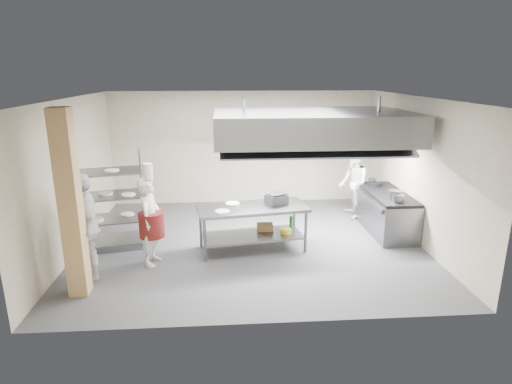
{
  "coord_description": "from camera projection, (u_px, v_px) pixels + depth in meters",
  "views": [
    {
      "loc": [
        -0.5,
        -8.38,
        3.51
      ],
      "look_at": [
        0.13,
        0.2,
        1.06
      ],
      "focal_mm": 30.0,
      "sensor_mm": 36.0,
      "label": 1
    }
  ],
  "objects": [
    {
      "name": "ceiling",
      "position": [
        250.0,
        98.0,
        8.21
      ],
      "size": [
        7.0,
        7.0,
        0.0
      ],
      "primitive_type": "plane",
      "rotation": [
        3.14,
        0.0,
        0.0
      ],
      "color": "silver",
      "rests_on": "wall_back"
    },
    {
      "name": "wall_shelf",
      "position": [
        311.0,
        148.0,
        11.47
      ],
      "size": [
        1.5,
        0.28,
        0.04
      ],
      "primitive_type": "cube",
      "color": "slate",
      "rests_on": "wall_back"
    },
    {
      "name": "stockpot",
      "position": [
        395.0,
        195.0,
        8.94
      ],
      "size": [
        0.29,
        0.29,
        0.2
      ],
      "primitive_type": "cylinder",
      "color": "gray",
      "rests_on": "range_top"
    },
    {
      "name": "chef_line",
      "position": [
        353.0,
        184.0,
        10.42
      ],
      "size": [
        0.7,
        0.87,
        1.7
      ],
      "primitive_type": "imported",
      "rotation": [
        0.0,
        0.0,
        -1.65
      ],
      "color": "silver",
      "rests_on": "floor"
    },
    {
      "name": "floor",
      "position": [
        251.0,
        243.0,
        9.03
      ],
      "size": [
        7.0,
        7.0,
        0.0
      ],
      "primitive_type": "plane",
      "color": "#37373A",
      "rests_on": "ground"
    },
    {
      "name": "chef_head",
      "position": [
        150.0,
        222.0,
        7.87
      ],
      "size": [
        0.5,
        0.67,
        1.66
      ],
      "primitive_type": "imported",
      "rotation": [
        0.0,
        0.0,
        1.39
      ],
      "color": "white",
      "rests_on": "floor"
    },
    {
      "name": "pass_rack",
      "position": [
        112.0,
        200.0,
        8.62
      ],
      "size": [
        1.44,
        1.02,
        1.96
      ],
      "primitive_type": null,
      "rotation": [
        0.0,
        0.0,
        0.21
      ],
      "color": "slate",
      "rests_on": "floor"
    },
    {
      "name": "exhaust_hood",
      "position": [
        312.0,
        126.0,
        8.85
      ],
      "size": [
        4.0,
        2.5,
        0.6
      ],
      "primitive_type": "cube",
      "color": "slate",
      "rests_on": "ceiling"
    },
    {
      "name": "wicker_basket",
      "position": [
        265.0,
        227.0,
        8.83
      ],
      "size": [
        0.33,
        0.23,
        0.14
      ],
      "primitive_type": "cube",
      "rotation": [
        0.0,
        0.0,
        -0.01
      ],
      "color": "olive",
      "rests_on": "island_undershelf"
    },
    {
      "name": "wall_right",
      "position": [
        418.0,
        171.0,
        8.87
      ],
      "size": [
        0.0,
        6.0,
        6.0
      ],
      "primitive_type": "plane",
      "rotation": [
        1.57,
        0.0,
        -1.57
      ],
      "color": "gray",
      "rests_on": "ground"
    },
    {
      "name": "island_undershelf",
      "position": [
        252.0,
        235.0,
        8.63
      ],
      "size": [
        2.09,
        1.11,
        0.04
      ],
      "primitive_type": "cube",
      "rotation": [
        0.0,
        0.0,
        0.16
      ],
      "color": "slate",
      "rests_on": "island"
    },
    {
      "name": "hood_strip_a",
      "position": [
        268.0,
        142.0,
        8.87
      ],
      "size": [
        1.6,
        0.12,
        0.04
      ],
      "primitive_type": "cube",
      "color": "white",
      "rests_on": "exhaust_hood"
    },
    {
      "name": "wall_left",
      "position": [
        72.0,
        177.0,
        8.37
      ],
      "size": [
        0.0,
        6.0,
        6.0
      ],
      "primitive_type": "plane",
      "rotation": [
        1.57,
        0.0,
        1.57
      ],
      "color": "gray",
      "rests_on": "ground"
    },
    {
      "name": "chef_plating",
      "position": [
        86.0,
        226.0,
        7.31
      ],
      "size": [
        0.83,
        1.19,
        1.87
      ],
      "primitive_type": "imported",
      "rotation": [
        0.0,
        0.0,
        -1.19
      ],
      "color": "silver",
      "rests_on": "floor"
    },
    {
      "name": "island_worktop",
      "position": [
        252.0,
        208.0,
        8.47
      ],
      "size": [
        2.27,
        1.22,
        0.06
      ],
      "primitive_type": "cube",
      "rotation": [
        0.0,
        0.0,
        0.16
      ],
      "color": "slate",
      "rests_on": "island"
    },
    {
      "name": "column",
      "position": [
        71.0,
        206.0,
        6.59
      ],
      "size": [
        0.3,
        0.3,
        3.0
      ],
      "primitive_type": "cube",
      "color": "tan",
      "rests_on": "floor"
    },
    {
      "name": "island",
      "position": [
        252.0,
        228.0,
        8.59
      ],
      "size": [
        2.27,
        1.22,
        0.91
      ],
      "primitive_type": null,
      "rotation": [
        0.0,
        0.0,
        0.16
      ],
      "color": "slate",
      "rests_on": "floor"
    },
    {
      "name": "wall_back",
      "position": [
        244.0,
        148.0,
        11.5
      ],
      "size": [
        7.0,
        0.0,
        7.0
      ],
      "primitive_type": "plane",
      "rotation": [
        1.57,
        0.0,
        0.0
      ],
      "color": "gray",
      "rests_on": "ground"
    },
    {
      "name": "cooking_range",
      "position": [
        386.0,
        213.0,
        9.61
      ],
      "size": [
        0.8,
        2.0,
        0.84
      ],
      "primitive_type": "cube",
      "color": "gray",
      "rests_on": "floor"
    },
    {
      "name": "range_top",
      "position": [
        387.0,
        194.0,
        9.49
      ],
      "size": [
        0.78,
        1.96,
        0.06
      ],
      "primitive_type": "cube",
      "color": "black",
      "rests_on": "cooking_range"
    },
    {
      "name": "plate_stack",
      "position": [
        114.0,
        217.0,
        8.72
      ],
      "size": [
        0.28,
        0.28,
        0.05
      ],
      "primitive_type": "cylinder",
      "color": "white",
      "rests_on": "pass_rack"
    },
    {
      "name": "hood_strip_b",
      "position": [
        353.0,
        141.0,
        9.0
      ],
      "size": [
        1.6,
        0.12,
        0.04
      ],
      "primitive_type": "cube",
      "color": "white",
      "rests_on": "exhaust_hood"
    },
    {
      "name": "griddle",
      "position": [
        276.0,
        199.0,
        8.62
      ],
      "size": [
        0.49,
        0.45,
        0.19
      ],
      "primitive_type": "cube",
      "rotation": [
        0.0,
        0.0,
        0.47
      ],
      "color": "slate",
      "rests_on": "island_worktop"
    }
  ]
}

